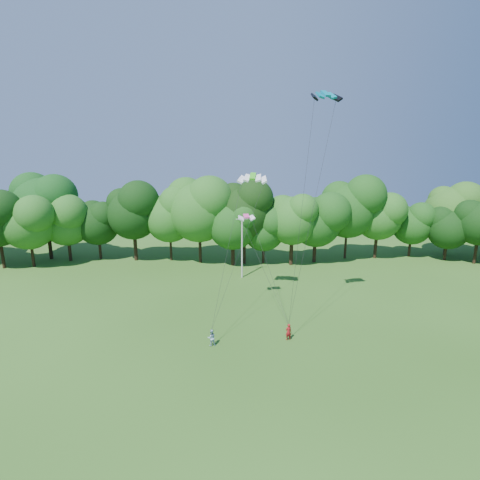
{
  "coord_description": "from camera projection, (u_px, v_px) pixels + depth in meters",
  "views": [
    {
      "loc": [
        -1.71,
        -19.78,
        17.04
      ],
      "look_at": [
        -0.88,
        13.0,
        9.08
      ],
      "focal_mm": 28.0,
      "sensor_mm": 36.0,
      "label": 1
    }
  ],
  "objects": [
    {
      "name": "kite_flyer_right",
      "position": [
        211.0,
        338.0,
        33.22
      ],
      "size": [
        0.84,
        0.7,
        1.53
      ],
      "primitive_type": "imported",
      "rotation": [
        0.0,
        0.0,
        3.32
      ],
      "color": "#94B4CD",
      "rests_on": "ground"
    },
    {
      "name": "kite_pink",
      "position": [
        246.0,
        216.0,
        39.24
      ],
      "size": [
        1.86,
        1.15,
        0.4
      ],
      "rotation": [
        0.0,
        0.0,
        0.2
      ],
      "color": "#EF4299",
      "rests_on": "ground"
    },
    {
      "name": "tree_back_center",
      "position": [
        245.0,
        212.0,
        55.52
      ],
      "size": [
        8.87,
        8.87,
        12.9
      ],
      "color": "black",
      "rests_on": "ground"
    },
    {
      "name": "ground",
      "position": [
        259.0,
        431.0,
        23.27
      ],
      "size": [
        160.0,
        160.0,
        0.0
      ],
      "primitive_type": "plane",
      "color": "#2A5216",
      "rests_on": "ground"
    },
    {
      "name": "tree_back_west",
      "position": [
        44.0,
        197.0,
        57.64
      ],
      "size": [
        10.85,
        10.85,
        15.78
      ],
      "color": "#2E2212",
      "rests_on": "ground"
    },
    {
      "name": "utility_pole",
      "position": [
        242.0,
        247.0,
        50.13
      ],
      "size": [
        1.66,
        0.33,
        8.34
      ],
      "rotation": [
        0.0,
        0.0,
        0.15
      ],
      "color": "beige",
      "rests_on": "ground"
    },
    {
      "name": "tree_back_east",
      "position": [
        451.0,
        207.0,
        60.12
      ],
      "size": [
        8.89,
        8.89,
        12.93
      ],
      "color": "#392A17",
      "rests_on": "ground"
    },
    {
      "name": "kite_green",
      "position": [
        253.0,
        176.0,
        39.76
      ],
      "size": [
        3.21,
        1.85,
        0.73
      ],
      "rotation": [
        0.0,
        0.0,
        -0.18
      ],
      "color": "#3DCF1F",
      "rests_on": "ground"
    },
    {
      "name": "kite_flyer_left",
      "position": [
        288.0,
        332.0,
        34.22
      ],
      "size": [
        0.67,
        0.55,
        1.58
      ],
      "primitive_type": "imported",
      "rotation": [
        0.0,
        0.0,
        3.47
      ],
      "color": "#A3151A",
      "rests_on": "ground"
    },
    {
      "name": "kite_teal",
      "position": [
        326.0,
        94.0,
        33.0
      ],
      "size": [
        2.86,
        1.78,
        0.69
      ],
      "rotation": [
        0.0,
        0.0,
        0.25
      ],
      "color": "#047C93",
      "rests_on": "ground"
    }
  ]
}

